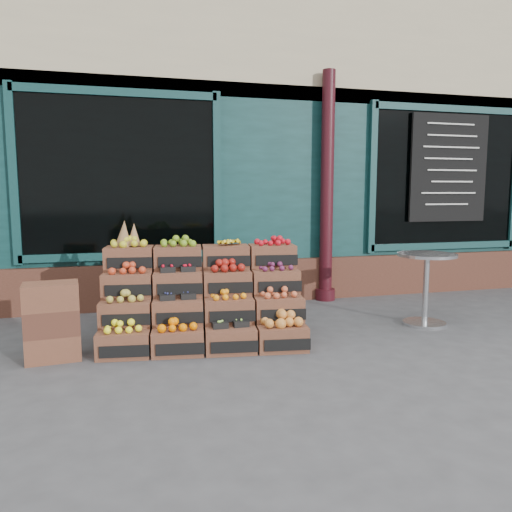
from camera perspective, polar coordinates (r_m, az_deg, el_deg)
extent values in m
plane|color=#424245|center=(5.03, 4.36, -10.58)|extent=(60.00, 60.00, 0.00)
cube|color=#0F3434|center=(9.87, -5.85, 12.26)|extent=(12.00, 6.00, 4.80)
cube|color=#C1B28C|center=(7.33, -1.90, 25.25)|extent=(12.00, 0.18, 2.00)
cube|color=#0F3434|center=(6.94, -1.76, 6.96)|extent=(12.00, 0.12, 3.00)
cube|color=#4C2A1E|center=(6.99, -1.59, -2.93)|extent=(12.00, 0.18, 0.60)
cube|color=black|center=(6.69, -15.25, 8.84)|extent=(2.40, 0.06, 2.00)
cube|color=black|center=(8.24, 20.80, 8.29)|extent=(2.40, 0.06, 2.00)
cylinder|color=#350C13|center=(7.13, 8.12, 7.71)|extent=(0.18, 0.18, 3.20)
cube|color=black|center=(8.18, 21.18, 9.34)|extent=(1.30, 0.04, 1.60)
cube|color=brown|center=(4.95, -14.86, -9.62)|extent=(0.53, 0.40, 0.24)
cube|color=black|center=(4.78, -15.13, -10.53)|extent=(0.45, 0.07, 0.11)
cube|color=#FFF81F|center=(4.90, -14.92, -7.82)|extent=(0.42, 0.31, 0.08)
cube|color=brown|center=(4.91, -8.91, -9.60)|extent=(0.53, 0.40, 0.24)
cube|color=black|center=(4.74, -8.96, -10.52)|extent=(0.45, 0.07, 0.11)
cube|color=orange|center=(4.86, -8.95, -7.74)|extent=(0.42, 0.31, 0.09)
cube|color=brown|center=(4.92, -2.92, -9.48)|extent=(0.53, 0.40, 0.24)
cube|color=black|center=(4.75, -2.74, -10.39)|extent=(0.45, 0.07, 0.11)
cube|color=#96CE4D|center=(4.88, -2.93, -7.95)|extent=(0.42, 0.31, 0.03)
cube|color=brown|center=(4.98, 2.97, -9.26)|extent=(0.53, 0.40, 0.24)
cube|color=black|center=(4.82, 3.36, -10.14)|extent=(0.45, 0.07, 0.11)
cube|color=#C87730|center=(4.93, 2.98, -7.28)|extent=(0.42, 0.31, 0.11)
cube|color=brown|center=(5.08, -14.65, -6.32)|extent=(0.53, 0.40, 0.24)
cube|color=black|center=(4.91, -14.91, -7.09)|extent=(0.45, 0.07, 0.11)
cube|color=#A19337|center=(5.05, -14.71, -4.52)|extent=(0.42, 0.31, 0.08)
cube|color=brown|center=(5.04, -8.91, -6.27)|extent=(0.53, 0.40, 0.24)
cube|color=black|center=(4.87, -8.95, -7.05)|extent=(0.45, 0.07, 0.11)
cube|color=navy|center=(5.01, -8.94, -4.76)|extent=(0.42, 0.31, 0.03)
cube|color=brown|center=(5.05, -3.13, -6.16)|extent=(0.53, 0.40, 0.24)
cube|color=black|center=(4.88, -2.96, -6.93)|extent=(0.45, 0.07, 0.11)
cube|color=orange|center=(5.02, -3.14, -4.44)|extent=(0.42, 0.31, 0.07)
cube|color=brown|center=(5.11, 2.57, -5.99)|extent=(0.53, 0.40, 0.24)
cube|color=black|center=(4.95, 2.93, -6.74)|extent=(0.45, 0.07, 0.11)
cube|color=#C55632|center=(5.08, 2.58, -4.23)|extent=(0.42, 0.31, 0.08)
cube|color=brown|center=(5.23, -14.46, -3.19)|extent=(0.53, 0.40, 0.24)
cube|color=black|center=(5.06, -14.70, -3.83)|extent=(0.45, 0.07, 0.11)
cube|color=#B1361B|center=(5.20, -14.52, -1.43)|extent=(0.42, 0.31, 0.08)
cube|color=brown|center=(5.19, -8.90, -3.12)|extent=(0.53, 0.40, 0.24)
cube|color=black|center=(5.02, -8.95, -3.77)|extent=(0.45, 0.07, 0.11)
cube|color=#B90A1E|center=(5.17, -8.93, -1.62)|extent=(0.42, 0.31, 0.03)
cube|color=brown|center=(5.20, -3.32, -3.03)|extent=(0.53, 0.40, 0.24)
cube|color=black|center=(5.03, -3.17, -3.66)|extent=(0.45, 0.07, 0.11)
cube|color=maroon|center=(5.18, -3.33, -1.19)|extent=(0.42, 0.31, 0.09)
cube|color=brown|center=(5.26, 2.19, -2.90)|extent=(0.53, 0.40, 0.24)
cube|color=black|center=(5.09, 2.53, -3.53)|extent=(0.45, 0.07, 0.11)
cube|color=#581C41|center=(5.24, 2.20, -1.26)|extent=(0.42, 0.31, 0.06)
cube|color=brown|center=(5.40, -14.28, -0.25)|extent=(0.53, 0.40, 0.24)
cube|color=black|center=(5.22, -14.50, -0.77)|extent=(0.45, 0.07, 0.11)
cube|color=gold|center=(5.38, -14.34, 1.47)|extent=(0.42, 0.31, 0.08)
cube|color=brown|center=(5.36, -8.90, -0.16)|extent=(0.53, 0.40, 0.24)
cube|color=black|center=(5.18, -8.94, -0.69)|extent=(0.45, 0.07, 0.11)
cube|color=olive|center=(5.34, -8.94, 1.57)|extent=(0.42, 0.31, 0.08)
cube|color=brown|center=(5.37, -3.50, -0.07)|extent=(0.53, 0.40, 0.24)
cube|color=black|center=(5.19, -3.36, -0.59)|extent=(0.45, 0.07, 0.11)
cube|color=gold|center=(5.35, -3.51, 1.62)|extent=(0.42, 0.31, 0.07)
cube|color=brown|center=(5.43, 1.84, 0.02)|extent=(0.53, 0.40, 0.24)
cube|color=black|center=(5.25, 2.16, -0.50)|extent=(0.45, 0.07, 0.11)
cube|color=red|center=(5.41, 1.85, 1.67)|extent=(0.42, 0.31, 0.07)
cube|color=#4C2A1E|center=(5.10, -5.98, -8.89)|extent=(2.03, 0.60, 0.24)
cube|color=#4C2A1E|center=(5.27, -6.05, -6.99)|extent=(2.03, 0.60, 0.49)
cube|color=#4C2A1E|center=(5.44, -6.13, -5.21)|extent=(2.03, 0.60, 0.73)
cone|color=olive|center=(5.37, -14.87, 2.51)|extent=(0.17, 0.17, 0.28)
cone|color=olive|center=(5.41, -13.77, 2.38)|extent=(0.15, 0.15, 0.24)
cube|color=brown|center=(5.05, -22.14, -9.58)|extent=(0.51, 0.38, 0.24)
cube|color=#4C2A1E|center=(4.99, -22.27, -6.94)|extent=(0.51, 0.38, 0.24)
cube|color=brown|center=(4.94, -22.41, -4.24)|extent=(0.51, 0.38, 0.24)
cylinder|color=silver|center=(6.22, 18.67, -7.28)|extent=(0.49, 0.49, 0.03)
cylinder|color=silver|center=(6.13, 18.82, -3.70)|extent=(0.07, 0.07, 0.80)
cylinder|color=silver|center=(6.07, 18.98, 0.12)|extent=(0.67, 0.67, 0.03)
imported|color=#1B611F|center=(7.49, -13.44, 2.34)|extent=(0.77, 0.61, 1.84)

